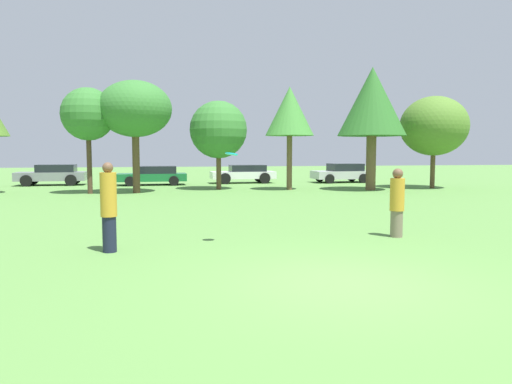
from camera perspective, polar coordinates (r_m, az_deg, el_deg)
name	(u,v)px	position (r m, az deg, el deg)	size (l,w,h in m)	color
ground_plane	(343,283)	(7.93, 10.40, -10.60)	(120.00, 120.00, 0.00)	#54843D
person_thrower	(109,207)	(10.39, -17.18, -1.70)	(0.34, 0.34, 1.88)	#191E33
person_catcher	(397,202)	(12.20, 16.49, -1.21)	(0.35, 0.35, 1.69)	#726651
frisbee	(231,154)	(10.66, -2.95, 4.55)	(0.29, 0.28, 0.10)	#19B2D8
tree_1	(88,115)	(25.27, -19.43, 8.71)	(2.61, 2.61, 5.26)	#473323
tree_2	(135,109)	(25.05, -14.26, 9.54)	(3.68, 3.68, 5.66)	brown
tree_3	(218,130)	(26.61, -4.51, 7.41)	(3.17, 3.17, 4.89)	brown
tree_4	(290,112)	(26.39, 4.04, 9.53)	(2.65, 2.65, 5.63)	brown
tree_5	(372,103)	(26.93, 13.70, 10.34)	(3.69, 3.69, 6.64)	brown
tree_6	(434,126)	(29.31, 20.49, 7.38)	(3.80, 3.80, 5.25)	brown
parked_car_grey	(53,174)	(32.46, -23.10, 1.96)	(4.15, 1.98, 1.30)	slate
parked_car_green	(154,175)	(30.76, -12.14, 1.99)	(4.29, 2.07, 1.19)	#196633
parked_car_white	(244,173)	(31.97, -1.44, 2.25)	(4.30, 1.97, 1.21)	silver
parked_car_silver	(342,173)	(33.16, 10.27, 2.29)	(3.90, 2.16, 1.29)	#B2B2B7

